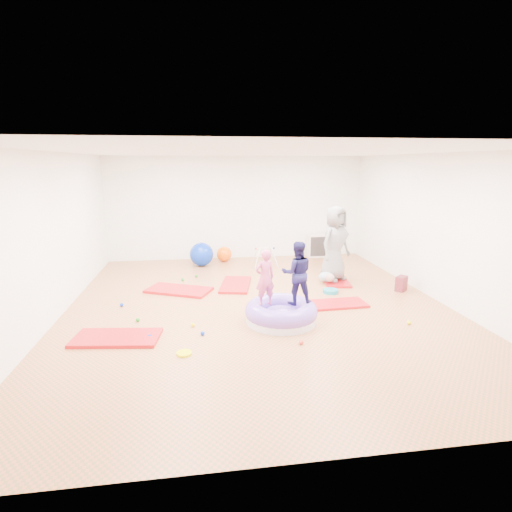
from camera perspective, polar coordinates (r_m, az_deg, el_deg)
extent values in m
cube|color=#CB693F|center=(7.51, 0.33, -7.22)|extent=(7.00, 8.00, 0.01)
cube|color=silver|center=(7.04, 0.36, 14.67)|extent=(7.00, 8.00, 0.01)
cube|color=white|center=(11.07, -2.77, 6.86)|extent=(7.00, 0.01, 2.80)
cube|color=white|center=(3.37, 10.70, -8.26)|extent=(7.00, 0.01, 2.80)
cube|color=white|center=(7.47, -27.26, 2.33)|extent=(0.01, 8.00, 2.80)
cube|color=white|center=(8.40, 24.72, 3.64)|extent=(0.01, 8.00, 2.80)
cube|color=#B4201E|center=(6.53, -19.29, -10.98)|extent=(1.35, 0.79, 0.05)
cube|color=#B4201E|center=(8.50, -10.97, -4.80)|extent=(1.47, 1.15, 0.05)
cube|color=#B4201E|center=(8.73, -2.95, -4.11)|extent=(0.82, 1.28, 0.05)
cube|color=#B4201E|center=(7.73, 11.51, -6.71)|extent=(1.11, 0.59, 0.05)
cube|color=#B4201E|center=(9.23, 11.20, -3.40)|extent=(0.68, 1.15, 0.05)
cylinder|color=white|center=(6.82, 3.60, -8.80)|extent=(1.18, 1.18, 0.13)
torus|color=#734EC4|center=(6.78, 3.61, -7.83)|extent=(1.22, 1.22, 0.32)
ellipsoid|color=#734EC4|center=(6.80, 3.60, -8.43)|extent=(0.65, 0.65, 0.29)
imported|color=#D05087|center=(6.53, 1.29, -2.72)|extent=(0.40, 0.32, 0.95)
imported|color=#181445|center=(6.62, 5.89, -2.02)|extent=(0.56, 0.46, 1.07)
imported|color=slate|center=(9.01, 11.21, 1.77)|extent=(0.97, 0.88, 1.66)
ellipsoid|color=#95B3C7|center=(8.99, 10.14, -2.90)|extent=(0.40, 0.26, 0.23)
sphere|color=tan|center=(8.81, 10.52, -3.05)|extent=(0.19, 0.19, 0.19)
sphere|color=#082CB2|center=(6.36, -7.64, -10.90)|extent=(0.07, 0.07, 0.07)
sphere|color=#217C1B|center=(9.45, -8.53, -2.83)|extent=(0.07, 0.07, 0.07)
sphere|color=#217C1B|center=(7.10, -16.54, -8.74)|extent=(0.07, 0.07, 0.07)
sphere|color=#082CB2|center=(6.41, -14.94, -11.07)|extent=(0.07, 0.07, 0.07)
sphere|color=#217C1B|center=(9.20, -10.42, -3.35)|extent=(0.07, 0.07, 0.07)
sphere|color=#082CB2|center=(6.89, 1.49, -8.83)|extent=(0.07, 0.07, 0.07)
sphere|color=red|center=(6.06, 6.50, -12.15)|extent=(0.07, 0.07, 0.07)
sphere|color=#F3F900|center=(6.69, -9.01, -9.70)|extent=(0.07, 0.07, 0.07)
sphere|color=#082CB2|center=(7.90, -18.65, -6.63)|extent=(0.07, 0.07, 0.07)
sphere|color=#F3F900|center=(7.17, 21.02, -8.87)|extent=(0.07, 0.07, 0.07)
sphere|color=#082CB2|center=(10.42, -7.78, 0.24)|extent=(0.61, 0.61, 0.61)
sphere|color=#FF5D04|center=(10.85, -4.58, 0.28)|extent=(0.41, 0.41, 0.41)
cylinder|color=silver|center=(10.08, 0.21, -0.36)|extent=(0.18, 0.19, 0.48)
cylinder|color=silver|center=(10.48, -0.12, 0.16)|extent=(0.18, 0.19, 0.48)
cylinder|color=silver|center=(10.15, 2.72, -0.27)|extent=(0.18, 0.19, 0.48)
cylinder|color=silver|center=(10.55, 2.29, 0.24)|extent=(0.18, 0.19, 0.48)
cylinder|color=silver|center=(10.27, 1.28, 1.09)|extent=(0.47, 0.03, 0.03)
sphere|color=red|center=(10.23, -0.01, 1.05)|extent=(0.06, 0.06, 0.06)
sphere|color=#082CB2|center=(10.31, 2.56, 1.13)|extent=(0.06, 0.06, 0.06)
cube|color=silver|center=(11.50, 8.91, 1.50)|extent=(0.64, 0.31, 0.64)
cube|color=#2C2728|center=(11.36, 9.13, 1.35)|extent=(0.55, 0.02, 0.55)
cube|color=silver|center=(11.46, 8.98, 1.45)|extent=(0.02, 0.22, 0.56)
cube|color=silver|center=(11.46, 8.98, 1.45)|extent=(0.56, 0.22, 0.02)
cylinder|color=teal|center=(8.40, 10.59, -4.95)|extent=(0.32, 0.32, 0.07)
cube|color=maroon|center=(8.88, 20.05, -3.72)|extent=(0.31, 0.30, 0.31)
cylinder|color=#F3F900|center=(5.84, -10.23, -13.52)|extent=(0.22, 0.22, 0.03)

